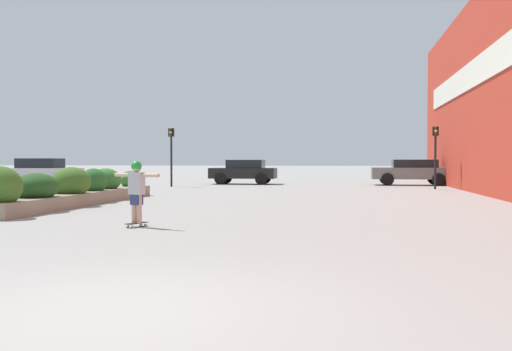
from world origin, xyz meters
name	(u,v)px	position (x,y,z in m)	size (l,w,h in m)	color
ground_plane	(118,311)	(0.00, 0.00, 0.00)	(300.00, 300.00, 0.00)	gray
planter_box	(74,190)	(-6.35, 11.79, 0.49)	(1.32, 10.06, 1.29)	gray
skateboard	(137,224)	(-2.28, 6.51, 0.07)	(0.39, 0.59, 0.09)	black
skateboarder	(137,185)	(-2.28, 6.51, 0.89)	(1.17, 0.55, 1.33)	tan
car_leftmost	(244,171)	(-3.90, 28.64, 0.78)	(3.93, 1.90, 1.46)	black
car_center_left	(412,171)	(5.94, 28.68, 0.80)	(4.49, 1.84, 1.47)	slate
car_rightmost	(42,170)	(-16.45, 27.75, 0.82)	(4.67, 1.85, 1.55)	#BCBCC1
traffic_light_left	(171,146)	(-7.17, 24.62, 2.18)	(0.28, 0.30, 3.16)	black
traffic_light_right	(435,146)	(6.53, 24.09, 2.14)	(0.28, 0.30, 3.10)	black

